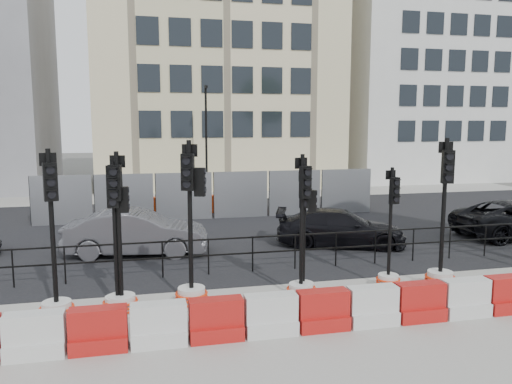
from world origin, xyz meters
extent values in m
plane|color=#51514C|center=(0.00, 0.00, 0.00)|extent=(120.00, 120.00, 0.00)
cube|color=gray|center=(0.00, -3.00, 0.01)|extent=(40.00, 6.00, 0.02)
cube|color=black|center=(0.00, 7.00, 0.01)|extent=(40.00, 14.00, 0.03)
cube|color=gray|center=(0.00, 16.00, 0.01)|extent=(40.00, 4.00, 0.02)
cube|color=beige|center=(2.00, 22.00, 9.00)|extent=(15.00, 10.00, 18.00)
cube|color=silver|center=(17.00, 22.00, 8.00)|extent=(12.00, 9.00, 16.00)
cylinder|color=black|center=(-6.00, 1.20, 0.50)|extent=(0.04, 0.04, 1.00)
cylinder|color=black|center=(-4.80, 1.20, 0.50)|extent=(0.04, 0.04, 1.00)
cylinder|color=black|center=(-3.60, 1.20, 0.50)|extent=(0.04, 0.04, 1.00)
cylinder|color=black|center=(-2.40, 1.20, 0.50)|extent=(0.04, 0.04, 1.00)
cylinder|color=black|center=(-1.20, 1.20, 0.50)|extent=(0.04, 0.04, 1.00)
cylinder|color=black|center=(0.00, 1.20, 0.50)|extent=(0.04, 0.04, 1.00)
cylinder|color=black|center=(1.20, 1.20, 0.50)|extent=(0.04, 0.04, 1.00)
cylinder|color=black|center=(2.40, 1.20, 0.50)|extent=(0.04, 0.04, 1.00)
cylinder|color=black|center=(3.60, 1.20, 0.50)|extent=(0.04, 0.04, 1.00)
cylinder|color=black|center=(4.80, 1.20, 0.50)|extent=(0.04, 0.04, 1.00)
cylinder|color=black|center=(6.00, 1.20, 0.50)|extent=(0.04, 0.04, 1.00)
cylinder|color=black|center=(7.20, 1.20, 0.50)|extent=(0.04, 0.04, 1.00)
cube|color=black|center=(0.00, 1.20, 0.98)|extent=(18.00, 0.04, 0.04)
cube|color=black|center=(0.00, 1.20, 0.55)|extent=(18.00, 0.04, 0.04)
cube|color=gray|center=(-6.00, 9.00, 1.00)|extent=(2.30, 0.05, 2.00)
cylinder|color=black|center=(-7.15, 9.00, 1.00)|extent=(0.05, 0.05, 2.00)
cube|color=gray|center=(-3.60, 9.00, 1.00)|extent=(2.30, 0.05, 2.00)
cylinder|color=black|center=(-4.75, 9.00, 1.00)|extent=(0.05, 0.05, 2.00)
cube|color=gray|center=(-1.20, 9.00, 1.00)|extent=(2.30, 0.05, 2.00)
cylinder|color=black|center=(-2.35, 9.00, 1.00)|extent=(0.05, 0.05, 2.00)
cube|color=gray|center=(1.20, 9.00, 1.00)|extent=(2.30, 0.05, 2.00)
cylinder|color=black|center=(0.05, 9.00, 1.00)|extent=(0.05, 0.05, 2.00)
cube|color=gray|center=(3.60, 9.00, 1.00)|extent=(2.30, 0.05, 2.00)
cylinder|color=black|center=(2.45, 9.00, 1.00)|extent=(0.05, 0.05, 2.00)
cube|color=gray|center=(6.00, 9.00, 1.00)|extent=(2.30, 0.05, 2.00)
cylinder|color=black|center=(4.85, 9.00, 1.00)|extent=(0.05, 0.05, 2.00)
cube|color=#E6510F|center=(-4.00, 10.50, 0.40)|extent=(1.00, 0.40, 0.80)
cube|color=#E6510F|center=(-2.00, 10.50, 0.40)|extent=(1.00, 0.40, 0.80)
cube|color=#E6510F|center=(0.00, 10.50, 0.40)|extent=(1.00, 0.40, 0.80)
cube|color=#E6510F|center=(2.00, 10.50, 0.40)|extent=(1.00, 0.40, 0.80)
cylinder|color=black|center=(0.50, 15.00, 3.00)|extent=(0.12, 0.12, 6.00)
cube|color=black|center=(0.50, 14.75, 5.90)|extent=(0.12, 0.50, 0.12)
cube|color=silver|center=(-4.72, -2.80, 0.15)|extent=(1.00, 0.50, 0.30)
cube|color=silver|center=(-4.72, -2.80, 0.55)|extent=(1.00, 0.35, 0.50)
cube|color=red|center=(-3.67, -2.80, 0.15)|extent=(1.00, 0.50, 0.30)
cube|color=red|center=(-3.67, -2.80, 0.55)|extent=(1.00, 0.35, 0.50)
cube|color=silver|center=(-2.62, -2.80, 0.15)|extent=(1.00, 0.50, 0.30)
cube|color=silver|center=(-2.62, -2.80, 0.55)|extent=(1.00, 0.35, 0.50)
cube|color=red|center=(-1.57, -2.80, 0.15)|extent=(1.00, 0.50, 0.30)
cube|color=red|center=(-1.57, -2.80, 0.55)|extent=(1.00, 0.35, 0.50)
cube|color=silver|center=(-0.52, -2.80, 0.15)|extent=(1.00, 0.50, 0.30)
cube|color=silver|center=(-0.52, -2.80, 0.55)|extent=(1.00, 0.35, 0.50)
cube|color=red|center=(0.53, -2.80, 0.15)|extent=(1.00, 0.50, 0.30)
cube|color=red|center=(0.53, -2.80, 0.55)|extent=(1.00, 0.35, 0.50)
cube|color=silver|center=(1.58, -2.80, 0.15)|extent=(1.00, 0.50, 0.30)
cube|color=silver|center=(1.58, -2.80, 0.55)|extent=(1.00, 0.35, 0.50)
cube|color=red|center=(2.62, -2.80, 0.15)|extent=(1.00, 0.50, 0.30)
cube|color=red|center=(2.62, -2.80, 0.55)|extent=(1.00, 0.35, 0.50)
cube|color=silver|center=(3.68, -2.80, 0.15)|extent=(1.00, 0.50, 0.30)
cube|color=silver|center=(3.68, -2.80, 0.55)|extent=(1.00, 0.35, 0.50)
cube|color=red|center=(4.73, -2.80, 0.15)|extent=(1.00, 0.50, 0.30)
cube|color=red|center=(4.73, -2.80, 0.55)|extent=(1.00, 0.35, 0.50)
cylinder|color=silver|center=(-4.62, -1.22, 0.21)|extent=(0.58, 0.58, 0.43)
torus|color=red|center=(-4.62, -1.22, 0.13)|extent=(0.70, 0.70, 0.05)
torus|color=red|center=(-4.62, -1.22, 0.21)|extent=(0.70, 0.70, 0.05)
torus|color=red|center=(-4.62, -1.22, 0.30)|extent=(0.70, 0.70, 0.05)
cylinder|color=black|center=(-4.62, -1.22, 1.93)|extent=(0.10, 0.10, 3.22)
cube|color=black|center=(-4.59, -1.34, 2.89)|extent=(0.29, 0.22, 0.75)
cylinder|color=black|center=(-4.56, -1.43, 2.66)|extent=(0.17, 0.10, 0.16)
cylinder|color=black|center=(-4.56, -1.43, 2.89)|extent=(0.17, 0.10, 0.16)
cylinder|color=black|center=(-4.56, -1.43, 3.13)|extent=(0.17, 0.10, 0.16)
cube|color=black|center=(-4.64, -1.16, 3.32)|extent=(0.32, 0.12, 0.26)
cylinder|color=silver|center=(-3.43, -1.07, 0.20)|extent=(0.53, 0.53, 0.39)
torus|color=red|center=(-3.43, -1.07, 0.12)|extent=(0.64, 0.64, 0.05)
torus|color=red|center=(-3.43, -1.07, 0.20)|extent=(0.64, 0.64, 0.05)
torus|color=red|center=(-3.43, -1.07, 0.28)|extent=(0.64, 0.64, 0.05)
cylinder|color=black|center=(-3.43, -1.07, 1.77)|extent=(0.09, 0.09, 2.95)
cube|color=black|center=(-3.43, -1.19, 2.66)|extent=(0.24, 0.15, 0.69)
cylinder|color=black|center=(-3.44, -1.27, 2.44)|extent=(0.15, 0.06, 0.15)
cylinder|color=black|center=(-3.44, -1.27, 2.66)|extent=(0.15, 0.06, 0.15)
cylinder|color=black|center=(-3.44, -1.27, 2.87)|extent=(0.15, 0.06, 0.15)
cube|color=black|center=(-3.42, -1.01, 3.05)|extent=(0.30, 0.05, 0.24)
cube|color=black|center=(-3.23, -1.08, 2.46)|extent=(0.20, 0.14, 0.54)
cylinder|color=silver|center=(-3.35, -1.10, 0.21)|extent=(0.57, 0.57, 0.42)
torus|color=red|center=(-3.35, -1.10, 0.13)|extent=(0.68, 0.68, 0.05)
torus|color=red|center=(-3.35, -1.10, 0.21)|extent=(0.68, 0.68, 0.05)
torus|color=red|center=(-3.35, -1.10, 0.29)|extent=(0.68, 0.68, 0.05)
cylinder|color=black|center=(-3.35, -1.10, 1.89)|extent=(0.09, 0.09, 3.15)
cube|color=black|center=(-3.38, -1.22, 2.83)|extent=(0.28, 0.21, 0.73)
cylinder|color=black|center=(-3.40, -1.30, 2.60)|extent=(0.17, 0.09, 0.16)
cylinder|color=black|center=(-3.40, -1.30, 2.83)|extent=(0.17, 0.09, 0.16)
cylinder|color=black|center=(-3.40, -1.30, 3.06)|extent=(0.17, 0.09, 0.16)
cube|color=black|center=(-3.33, -1.03, 3.25)|extent=(0.31, 0.11, 0.25)
cylinder|color=silver|center=(-1.86, -1.00, 0.22)|extent=(0.60, 0.60, 0.45)
torus|color=red|center=(-1.86, -1.00, 0.13)|extent=(0.72, 0.72, 0.06)
torus|color=red|center=(-1.86, -1.00, 0.22)|extent=(0.72, 0.72, 0.06)
torus|color=red|center=(-1.86, -1.00, 0.31)|extent=(0.72, 0.72, 0.06)
cylinder|color=black|center=(-1.86, -1.00, 2.00)|extent=(0.10, 0.10, 3.34)
cube|color=black|center=(-1.91, -1.13, 3.01)|extent=(0.30, 0.24, 0.78)
cylinder|color=black|center=(-1.94, -1.21, 2.76)|extent=(0.18, 0.11, 0.17)
cylinder|color=black|center=(-1.94, -1.21, 3.01)|extent=(0.18, 0.11, 0.17)
cylinder|color=black|center=(-1.94, -1.21, 3.25)|extent=(0.18, 0.11, 0.17)
cube|color=black|center=(-1.84, -0.94, 3.45)|extent=(0.33, 0.14, 0.27)
cube|color=black|center=(-1.65, -1.07, 2.78)|extent=(0.26, 0.21, 0.61)
cylinder|color=silver|center=(0.61, -1.17, 0.20)|extent=(0.55, 0.55, 0.41)
torus|color=red|center=(0.61, -1.17, 0.12)|extent=(0.66, 0.66, 0.05)
torus|color=red|center=(0.61, -1.17, 0.20)|extent=(0.66, 0.66, 0.05)
torus|color=red|center=(0.61, -1.17, 0.28)|extent=(0.66, 0.66, 0.05)
cylinder|color=black|center=(0.61, -1.17, 1.83)|extent=(0.09, 0.09, 3.05)
cube|color=black|center=(0.64, -1.29, 2.74)|extent=(0.27, 0.20, 0.71)
cylinder|color=black|center=(0.66, -1.36, 2.52)|extent=(0.16, 0.09, 0.15)
cylinder|color=black|center=(0.66, -1.36, 2.74)|extent=(0.16, 0.09, 0.15)
cylinder|color=black|center=(0.66, -1.36, 2.97)|extent=(0.16, 0.09, 0.15)
cube|color=black|center=(0.59, -1.11, 3.15)|extent=(0.30, 0.11, 0.24)
cylinder|color=silver|center=(0.72, -0.99, 0.18)|extent=(0.49, 0.49, 0.36)
torus|color=red|center=(0.72, -0.99, 0.11)|extent=(0.59, 0.59, 0.05)
torus|color=red|center=(0.72, -0.99, 0.18)|extent=(0.59, 0.59, 0.05)
torus|color=red|center=(0.72, -0.99, 0.26)|extent=(0.59, 0.59, 0.05)
cylinder|color=black|center=(0.72, -0.99, 1.64)|extent=(0.08, 0.08, 2.73)
cube|color=black|center=(0.68, -1.10, 2.46)|extent=(0.25, 0.19, 0.64)
cylinder|color=black|center=(0.66, -1.17, 2.26)|extent=(0.14, 0.09, 0.14)
cylinder|color=black|center=(0.66, -1.17, 2.46)|extent=(0.14, 0.09, 0.14)
cylinder|color=black|center=(0.66, -1.17, 2.66)|extent=(0.14, 0.09, 0.14)
cube|color=black|center=(0.73, -0.94, 2.83)|extent=(0.27, 0.12, 0.22)
cube|color=black|center=(0.89, -1.05, 2.28)|extent=(0.21, 0.17, 0.50)
cylinder|color=silver|center=(2.95, -0.85, 0.18)|extent=(0.49, 0.49, 0.36)
torus|color=red|center=(2.95, -0.85, 0.11)|extent=(0.59, 0.59, 0.05)
torus|color=red|center=(2.95, -0.85, 0.18)|extent=(0.59, 0.59, 0.05)
torus|color=red|center=(2.95, -0.85, 0.25)|extent=(0.59, 0.59, 0.05)
cylinder|color=black|center=(2.95, -0.85, 1.63)|extent=(0.08, 0.08, 2.72)
cube|color=black|center=(2.97, -0.95, 2.44)|extent=(0.24, 0.16, 0.63)
cylinder|color=black|center=(2.98, -1.02, 2.25)|extent=(0.14, 0.07, 0.14)
cylinder|color=black|center=(2.98, -1.02, 2.44)|extent=(0.14, 0.07, 0.14)
cylinder|color=black|center=(2.98, -1.02, 2.64)|extent=(0.14, 0.07, 0.14)
cube|color=black|center=(2.94, -0.79, 2.81)|extent=(0.27, 0.07, 0.22)
cylinder|color=silver|center=(4.18, -1.14, 0.22)|extent=(0.60, 0.60, 0.45)
torus|color=red|center=(4.18, -1.14, 0.13)|extent=(0.73, 0.73, 0.06)
torus|color=red|center=(4.18, -1.14, 0.22)|extent=(0.73, 0.73, 0.06)
torus|color=red|center=(4.18, -1.14, 0.31)|extent=(0.73, 0.73, 0.06)
cylinder|color=black|center=(4.18, -1.14, 2.01)|extent=(0.10, 0.10, 3.35)
cube|color=black|center=(4.14, -1.27, 3.01)|extent=(0.30, 0.22, 0.78)
cylinder|color=black|center=(4.12, -1.35, 2.77)|extent=(0.18, 0.10, 0.17)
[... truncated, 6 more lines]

